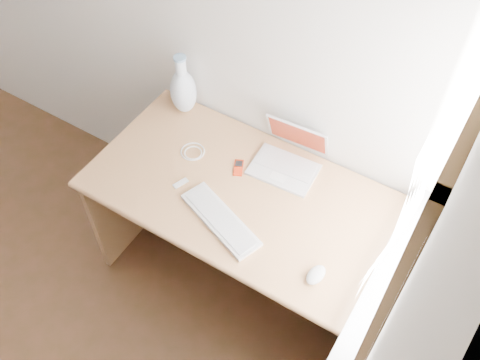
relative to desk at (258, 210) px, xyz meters
The scene contains 9 objects.
window 1.02m from the desk, 13.51° to the right, with size 0.11×0.99×1.10m.
desk is the anchor object (origin of this frame).
laptop 0.31m from the desk, 67.45° to the left, with size 0.30×0.26×0.20m.
external_keyboard 0.35m from the desk, 96.09° to the right, with size 0.42×0.25×0.02m.
mouse 0.57m from the desk, 34.54° to the right, with size 0.06×0.10×0.03m, color white.
ipod 0.25m from the desk, behind, with size 0.08×0.10×0.01m.
cable_coil 0.41m from the desk, behind, with size 0.11×0.11×0.01m, color white.
remote 0.41m from the desk, 146.21° to the right, with size 0.03×0.07×0.01m, color white.
vase 0.67m from the desk, 159.76° to the left, with size 0.13×0.13×0.33m.
Camera 1 is at (1.73, 0.17, 2.60)m, focal length 40.00 mm.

